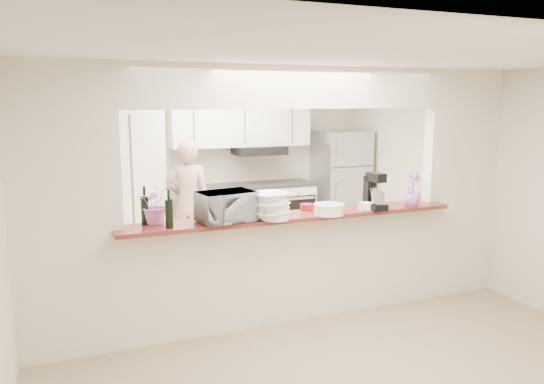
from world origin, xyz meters
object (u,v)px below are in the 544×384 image
stand_mixer (374,193)px  person (188,202)px  toaster_oven (226,207)px  refrigerator (341,185)px

stand_mixer → person: (-1.34, 2.44, -0.43)m
person → stand_mixer: bearing=139.7°
toaster_oven → stand_mixer: bearing=-11.3°
stand_mixer → person: size_ratio=0.23×
toaster_oven → person: size_ratio=0.30×
toaster_oven → person: bearing=75.0°
toaster_oven → stand_mixer: stand_mixer is taller
refrigerator → person: (-2.54, -0.35, -0.02)m
toaster_oven → person: 2.44m
refrigerator → toaster_oven: refrigerator is taller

